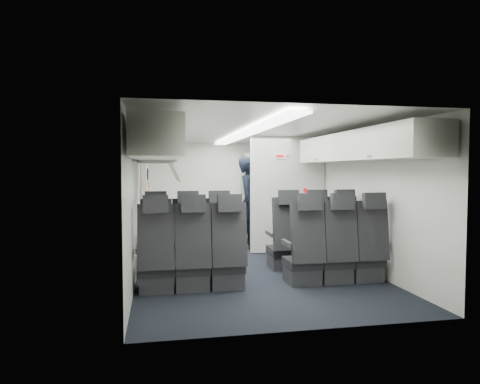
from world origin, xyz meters
name	(u,v)px	position (x,y,z in m)	size (l,w,h in m)	color
cabin_shell	(245,195)	(0.00, 0.00, 1.12)	(3.41, 6.01, 2.16)	black
seat_row_front	(252,244)	(0.00, -0.53, 0.40)	(3.33, 0.56, 1.24)	black
seat_row_mid	(267,256)	(0.00, -1.43, 0.40)	(3.33, 0.56, 1.24)	black
overhead_bin_left_rear	(157,140)	(-1.40, -2.00, 1.86)	(0.53, 1.80, 0.40)	silver
overhead_bin_left_front_open	(154,156)	(-1.44, -0.25, 1.74)	(0.64, 1.70, 0.72)	#9E9E93
overhead_bin_right_rear	(389,143)	(1.40, -2.00, 1.86)	(0.53, 1.80, 0.40)	silver
overhead_bin_right_front	(332,150)	(1.40, -0.25, 1.86)	(0.53, 1.70, 0.40)	silver
bulkhead_partition	(288,194)	(0.98, 0.80, 1.08)	(1.40, 0.15, 2.13)	silver
galley_unit	(261,195)	(0.95, 2.72, 0.95)	(0.85, 0.52, 1.90)	#939399
boarding_door	(145,200)	(-1.64, 1.55, 0.95)	(0.12, 1.27, 1.86)	silver
flight_attendant	(249,202)	(0.37, 1.35, 0.89)	(0.65, 0.43, 1.79)	black
carry_on_bag	(157,154)	(-1.40, -0.12, 1.78)	(0.43, 0.30, 0.26)	black
papers	(259,193)	(0.56, 1.30, 1.09)	(0.18, 0.02, 0.13)	white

